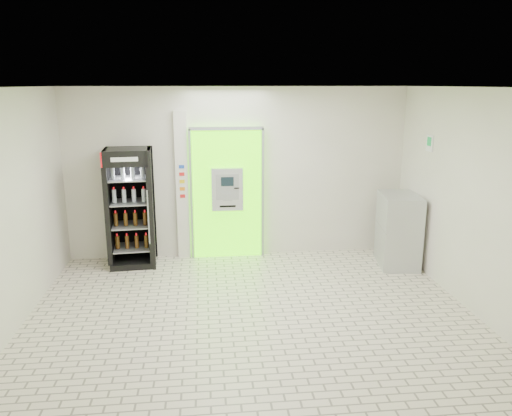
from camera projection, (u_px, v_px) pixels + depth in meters
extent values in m
plane|color=beige|center=(252.00, 314.00, 6.78)|extent=(6.00, 6.00, 0.00)
plane|color=silver|center=(238.00, 173.00, 8.83)|extent=(6.00, 0.00, 6.00)
plane|color=silver|center=(281.00, 281.00, 4.01)|extent=(6.00, 0.00, 6.00)
plane|color=silver|center=(8.00, 213.00, 6.11)|extent=(0.00, 5.00, 5.00)
plane|color=silver|center=(472.00, 201.00, 6.72)|extent=(0.00, 5.00, 5.00)
plane|color=white|center=(251.00, 87.00, 6.05)|extent=(6.00, 6.00, 0.00)
cube|color=#4BE800|center=(227.00, 194.00, 8.83)|extent=(1.20, 0.12, 2.30)
cube|color=gray|center=(226.00, 128.00, 8.48)|extent=(1.28, 0.04, 0.06)
cube|color=gray|center=(191.00, 195.00, 8.69)|extent=(0.04, 0.04, 2.30)
cube|color=gray|center=(263.00, 194.00, 8.82)|extent=(0.04, 0.04, 2.30)
cube|color=black|center=(233.00, 229.00, 8.94)|extent=(0.62, 0.01, 0.67)
cube|color=black|center=(207.00, 147.00, 8.54)|extent=(0.22, 0.01, 0.18)
cube|color=#B1B4B9|center=(227.00, 189.00, 8.70)|extent=(0.55, 0.12, 0.75)
cube|color=black|center=(227.00, 182.00, 8.60)|extent=(0.22, 0.01, 0.16)
cube|color=gray|center=(228.00, 197.00, 8.66)|extent=(0.16, 0.01, 0.12)
cube|color=black|center=(237.00, 188.00, 8.64)|extent=(0.09, 0.01, 0.02)
cube|color=black|center=(228.00, 206.00, 8.70)|extent=(0.28, 0.01, 0.03)
cube|color=silver|center=(182.00, 186.00, 8.73)|extent=(0.22, 0.10, 2.60)
cube|color=#193FB2|center=(182.00, 167.00, 8.59)|extent=(0.09, 0.01, 0.06)
cube|color=red|center=(182.00, 174.00, 8.62)|extent=(0.09, 0.01, 0.06)
cube|color=yellow|center=(182.00, 182.00, 8.66)|extent=(0.09, 0.01, 0.06)
cube|color=orange|center=(182.00, 189.00, 8.69)|extent=(0.09, 0.01, 0.06)
cube|color=red|center=(183.00, 196.00, 8.72)|extent=(0.09, 0.01, 0.06)
cube|color=black|center=(131.00, 208.00, 8.42)|extent=(0.81, 0.75, 2.01)
cube|color=black|center=(133.00, 203.00, 8.73)|extent=(0.75, 0.12, 2.01)
cube|color=red|center=(124.00, 159.00, 7.89)|extent=(0.74, 0.07, 0.24)
cube|color=white|center=(124.00, 159.00, 7.88)|extent=(0.42, 0.04, 0.07)
cube|color=black|center=(134.00, 261.00, 8.65)|extent=(0.81, 0.75, 0.10)
cylinder|color=gray|center=(148.00, 217.00, 8.13)|extent=(0.03, 0.03, 0.90)
cube|color=gray|center=(133.00, 247.00, 8.59)|extent=(0.68, 0.64, 0.02)
cube|color=gray|center=(132.00, 225.00, 8.50)|extent=(0.68, 0.64, 0.02)
cube|color=gray|center=(130.00, 202.00, 8.40)|extent=(0.68, 0.64, 0.02)
cube|color=gray|center=(129.00, 179.00, 8.30)|extent=(0.68, 0.64, 0.02)
cube|color=#B1B4B9|center=(398.00, 230.00, 8.51)|extent=(0.75, 1.01, 1.23)
cube|color=gray|center=(381.00, 227.00, 8.46)|extent=(0.14, 0.89, 0.01)
cube|color=white|center=(430.00, 143.00, 7.92)|extent=(0.02, 0.22, 0.26)
cube|color=#0B8136|center=(429.00, 141.00, 7.91)|extent=(0.00, 0.14, 0.14)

